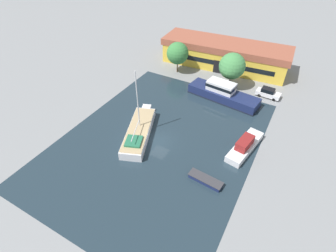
{
  "coord_description": "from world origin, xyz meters",
  "views": [
    {
      "loc": [
        15.84,
        -25.57,
        27.6
      ],
      "look_at": [
        0.0,
        2.78,
        1.0
      ],
      "focal_mm": 28.0,
      "sensor_mm": 36.0,
      "label": 1
    }
  ],
  "objects": [
    {
      "name": "ground_plane",
      "position": [
        0.0,
        0.0,
        0.0
      ],
      "size": [
        440.0,
        440.0,
        0.0
      ],
      "primitive_type": "plane",
      "color": "gray"
    },
    {
      "name": "water_canal",
      "position": [
        0.0,
        0.0,
        0.0
      ],
      "size": [
        27.95,
        37.09,
        0.01
      ],
      "primitive_type": "cube",
      "color": "#1E2D38",
      "rests_on": "ground"
    },
    {
      "name": "warehouse_building",
      "position": [
        -0.25,
        29.42,
        2.79
      ],
      "size": [
        28.49,
        10.24,
        5.51
      ],
      "rotation": [
        0.0,
        0.0,
        0.07
      ],
      "color": "gold",
      "rests_on": "ground"
    },
    {
      "name": "quay_tree_near_building",
      "position": [
        4.13,
        20.57,
        4.75
      ],
      "size": [
        5.07,
        5.07,
        7.29
      ],
      "color": "brown",
      "rests_on": "ground"
    },
    {
      "name": "quay_tree_by_water",
      "position": [
        -8.09,
        21.42,
        4.39
      ],
      "size": [
        4.66,
        4.66,
        6.72
      ],
      "color": "brown",
      "rests_on": "ground"
    },
    {
      "name": "parked_car",
      "position": [
        11.74,
        20.98,
        0.87
      ],
      "size": [
        4.57,
        2.11,
        1.76
      ],
      "rotation": [
        0.0,
        0.0,
        4.65
      ],
      "color": "silver",
      "rests_on": "ground"
    },
    {
      "name": "sailboat_moored",
      "position": [
        -3.51,
        -0.33,
        0.78
      ],
      "size": [
        7.18,
        12.53,
        10.91
      ],
      "rotation": [
        0.0,
        0.0,
        0.37
      ],
      "color": "silver",
      "rests_on": "water_canal"
    },
    {
      "name": "motor_cruiser",
      "position": [
        4.39,
        15.97,
        1.25
      ],
      "size": [
        13.89,
        5.38,
        3.43
      ],
      "rotation": [
        0.0,
        0.0,
        1.45
      ],
      "color": "#19234C",
      "rests_on": "water_canal"
    },
    {
      "name": "small_dinghy",
      "position": [
        9.35,
        -3.86,
        0.33
      ],
      "size": [
        4.77,
        1.83,
        0.64
      ],
      "rotation": [
        0.0,
        0.0,
        4.62
      ],
      "color": "#19234C",
      "rests_on": "water_canal"
    },
    {
      "name": "cabin_boat",
      "position": [
        12.07,
        4.5,
        0.82
      ],
      "size": [
        3.62,
        8.53,
        2.33
      ],
      "rotation": [
        0.0,
        0.0,
        -0.17
      ],
      "color": "silver",
      "rests_on": "water_canal"
    }
  ]
}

